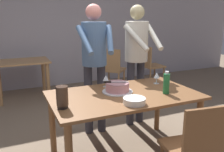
# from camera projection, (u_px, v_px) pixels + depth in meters

# --- Properties ---
(back_wall) EXTENTS (10.00, 0.12, 2.70)m
(back_wall) POSITION_uv_depth(u_px,v_px,m) (58.00, 26.00, 5.41)
(back_wall) COLOR #ADA8B2
(back_wall) RESTS_ON ground_plane
(main_dining_table) EXTENTS (1.60, 0.94, 0.75)m
(main_dining_table) POSITION_uv_depth(u_px,v_px,m) (124.00, 103.00, 2.68)
(main_dining_table) COLOR brown
(main_dining_table) RESTS_ON ground_plane
(cake_on_platter) EXTENTS (0.34, 0.34, 0.11)m
(cake_on_platter) POSITION_uv_depth(u_px,v_px,m) (117.00, 88.00, 2.70)
(cake_on_platter) COLOR silver
(cake_on_platter) RESTS_ON main_dining_table
(cake_knife) EXTENTS (0.26, 0.13, 0.02)m
(cake_knife) POSITION_uv_depth(u_px,v_px,m) (111.00, 82.00, 2.68)
(cake_knife) COLOR silver
(cake_knife) RESTS_ON cake_on_platter
(plate_stack) EXTENTS (0.22, 0.22, 0.06)m
(plate_stack) POSITION_uv_depth(u_px,v_px,m) (134.00, 101.00, 2.35)
(plate_stack) COLOR white
(plate_stack) RESTS_ON main_dining_table
(wine_glass_near) EXTENTS (0.08, 0.08, 0.14)m
(wine_glass_near) POSITION_uv_depth(u_px,v_px,m) (106.00, 78.00, 2.89)
(wine_glass_near) COLOR silver
(wine_glass_near) RESTS_ON main_dining_table
(wine_glass_far) EXTENTS (0.08, 0.08, 0.14)m
(wine_glass_far) POSITION_uv_depth(u_px,v_px,m) (157.00, 76.00, 3.02)
(wine_glass_far) COLOR silver
(wine_glass_far) RESTS_ON main_dining_table
(water_bottle) EXTENTS (0.07, 0.07, 0.25)m
(water_bottle) POSITION_uv_depth(u_px,v_px,m) (166.00, 83.00, 2.64)
(water_bottle) COLOR #1E6B38
(water_bottle) RESTS_ON main_dining_table
(hurricane_lamp) EXTENTS (0.11, 0.11, 0.21)m
(hurricane_lamp) POSITION_uv_depth(u_px,v_px,m) (62.00, 97.00, 2.22)
(hurricane_lamp) COLOR black
(hurricane_lamp) RESTS_ON main_dining_table
(person_cutting_cake) EXTENTS (0.46, 0.57, 1.72)m
(person_cutting_cake) POSITION_uv_depth(u_px,v_px,m) (94.00, 56.00, 3.14)
(person_cutting_cake) COLOR #2D2D38
(person_cutting_cake) RESTS_ON ground_plane
(person_standing_beside) EXTENTS (0.46, 0.57, 1.72)m
(person_standing_beside) POSITION_uv_depth(u_px,v_px,m) (137.00, 52.00, 3.42)
(person_standing_beside) COLOR #2D2D38
(person_standing_beside) RESTS_ON ground_plane
(chair_near_side) EXTENTS (0.50, 0.50, 0.90)m
(chair_near_side) POSITION_uv_depth(u_px,v_px,m) (196.00, 147.00, 2.07)
(chair_near_side) COLOR brown
(chair_near_side) RESTS_ON ground_plane
(background_table) EXTENTS (1.00, 0.70, 0.74)m
(background_table) POSITION_uv_depth(u_px,v_px,m) (22.00, 69.00, 4.64)
(background_table) COLOR tan
(background_table) RESTS_ON ground_plane
(background_chair_0) EXTENTS (0.62, 0.62, 0.90)m
(background_chair_0) POSITION_uv_depth(u_px,v_px,m) (112.00, 67.00, 5.20)
(background_chair_0) COLOR tan
(background_chair_0) RESTS_ON ground_plane
(background_chair_1) EXTENTS (0.44, 0.44, 0.90)m
(background_chair_1) POSITION_uv_depth(u_px,v_px,m) (150.00, 64.00, 5.60)
(background_chair_1) COLOR tan
(background_chair_1) RESTS_ON ground_plane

